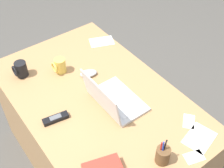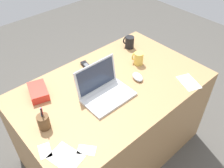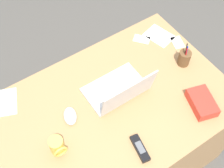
% 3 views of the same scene
% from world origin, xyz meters
% --- Properties ---
extents(ground_plane, '(6.00, 6.00, 0.00)m').
position_xyz_m(ground_plane, '(0.00, 0.00, 0.00)').
color(ground_plane, '#4C4944').
extents(desk, '(1.41, 0.88, 0.76)m').
position_xyz_m(desk, '(0.00, 0.00, 0.38)').
color(desk, '#A87C4F').
rests_on(desk, ground).
extents(laptop, '(0.34, 0.26, 0.22)m').
position_xyz_m(laptop, '(-0.11, -0.04, 0.80)').
color(laptop, silver).
rests_on(laptop, desk).
extents(computer_mouse, '(0.10, 0.13, 0.03)m').
position_xyz_m(computer_mouse, '(0.19, -0.07, 0.77)').
color(computer_mouse, silver).
rests_on(computer_mouse, desk).
extents(coffee_mug_white, '(0.07, 0.08, 0.10)m').
position_xyz_m(coffee_mug_white, '(0.33, 0.06, 0.81)').
color(coffee_mug_white, '#E0BC4C').
rests_on(coffee_mug_white, desk).
extents(cordless_phone, '(0.07, 0.15, 0.03)m').
position_xyz_m(cordless_phone, '(-0.01, 0.29, 0.77)').
color(cordless_phone, black).
rests_on(cordless_phone, desk).
extents(pen_holder, '(0.07, 0.07, 0.17)m').
position_xyz_m(pen_holder, '(-0.56, -0.01, 0.81)').
color(pen_holder, brown).
rests_on(pen_holder, desk).
extents(snack_bag, '(0.17, 0.21, 0.06)m').
position_xyz_m(snack_bag, '(-0.44, 0.27, 0.79)').
color(snack_bag, red).
rests_on(snack_bag, desk).
extents(paper_note_near_laptop, '(0.17, 0.21, 0.00)m').
position_xyz_m(paper_note_near_laptop, '(0.44, -0.35, 0.76)').
color(paper_note_near_laptop, white).
rests_on(paper_note_near_laptop, desk).
extents(paper_note_left, '(0.11, 0.12, 0.00)m').
position_xyz_m(paper_note_left, '(-0.47, -0.31, 0.76)').
color(paper_note_left, white).
rests_on(paper_note_left, desk).
extents(paper_note_right, '(0.17, 0.20, 0.00)m').
position_xyz_m(paper_note_right, '(-0.58, -0.27, 0.76)').
color(paper_note_right, white).
rests_on(paper_note_right, desk).
extents(paper_note_front, '(0.09, 0.11, 0.00)m').
position_xyz_m(paper_note_front, '(-0.64, -0.16, 0.76)').
color(paper_note_front, white).
rests_on(paper_note_front, desk).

